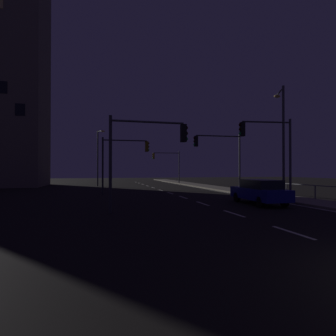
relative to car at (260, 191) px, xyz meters
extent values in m
plane|color=black|center=(-3.41, 5.67, -0.82)|extent=(112.00, 112.00, 0.00)
cube|color=gray|center=(3.61, 5.67, -0.75)|extent=(2.81, 77.00, 0.14)
cube|color=silver|center=(-3.41, -6.83, -0.82)|extent=(0.14, 2.00, 0.01)
cube|color=silver|center=(-3.41, -2.83, -0.82)|extent=(0.14, 2.00, 0.01)
cube|color=silver|center=(-3.41, 1.17, -0.82)|extent=(0.14, 2.00, 0.01)
cube|color=silver|center=(-3.41, 5.17, -0.82)|extent=(0.14, 2.00, 0.01)
cube|color=silver|center=(-3.41, 9.17, -0.82)|extent=(0.14, 2.00, 0.01)
cube|color=silver|center=(-3.41, 13.17, -0.82)|extent=(0.14, 2.00, 0.01)
cube|color=silver|center=(-3.41, 17.17, -0.82)|extent=(0.14, 2.00, 0.01)
cube|color=silver|center=(-3.41, 21.17, -0.82)|extent=(0.14, 2.00, 0.01)
cube|color=silver|center=(-3.41, 25.17, -0.82)|extent=(0.14, 2.00, 0.01)
cube|color=silver|center=(-3.41, 29.17, -0.82)|extent=(0.14, 2.00, 0.01)
cube|color=silver|center=(-3.41, 33.17, -0.82)|extent=(0.14, 2.00, 0.01)
cube|color=silver|center=(1.96, 10.67, -0.82)|extent=(0.14, 53.00, 0.01)
cube|color=navy|center=(0.00, 0.07, -0.15)|extent=(2.01, 4.47, 0.70)
cube|color=#1E2328|center=(-0.01, -0.18, 0.47)|extent=(1.71, 2.53, 0.55)
cylinder|color=black|center=(-0.74, 1.51, -0.50)|extent=(0.25, 0.65, 0.64)
cylinder|color=black|center=(0.86, 1.44, -0.50)|extent=(0.25, 0.65, 0.64)
cylinder|color=black|center=(-0.86, -1.31, -0.50)|extent=(0.25, 0.65, 0.64)
cylinder|color=black|center=(0.74, -1.37, -0.50)|extent=(0.25, 0.65, 0.64)
cylinder|color=#4C4C51|center=(2.63, 25.66, 1.87)|extent=(0.16, 0.16, 5.11)
cylinder|color=#38383D|center=(0.56, 25.85, 4.18)|extent=(4.15, 0.51, 0.11)
cube|color=olive|center=(-1.51, 26.05, 3.65)|extent=(0.31, 0.37, 0.95)
sphere|color=black|center=(-1.66, 26.07, 3.95)|extent=(0.20, 0.20, 0.20)
sphere|color=black|center=(-1.66, 26.07, 3.65)|extent=(0.20, 0.20, 0.20)
sphere|color=#19D84C|center=(-1.66, 26.07, 3.35)|extent=(0.20, 0.20, 0.20)
cylinder|color=#2D3033|center=(-9.62, 9.19, 1.74)|extent=(0.16, 0.16, 5.13)
cylinder|color=#38383D|center=(-7.66, 9.07, 4.05)|extent=(3.93, 0.34, 0.11)
cube|color=olive|center=(-5.70, 8.96, 3.53)|extent=(0.30, 0.36, 0.95)
sphere|color=black|center=(-5.54, 8.95, 3.83)|extent=(0.20, 0.20, 0.20)
sphere|color=black|center=(-5.54, 8.95, 3.53)|extent=(0.20, 0.20, 0.20)
sphere|color=#19D84C|center=(-5.54, 8.95, 3.23)|extent=(0.20, 0.20, 0.20)
cylinder|color=#4C4C51|center=(2.82, 0.56, 2.10)|extent=(0.16, 0.16, 5.56)
cylinder|color=#38383D|center=(1.12, 0.81, 4.63)|extent=(3.41, 0.60, 0.11)
cube|color=black|center=(-0.58, 1.06, 4.11)|extent=(0.33, 0.38, 0.95)
sphere|color=black|center=(-0.73, 1.08, 4.41)|extent=(0.20, 0.20, 0.20)
sphere|color=black|center=(-0.73, 1.08, 4.11)|extent=(0.20, 0.20, 0.20)
sphere|color=#19D84C|center=(-0.73, 1.08, 3.81)|extent=(0.20, 0.20, 0.20)
cylinder|color=#38383D|center=(-9.35, -1.14, 1.64)|extent=(0.16, 0.16, 4.92)
cylinder|color=#4C4C51|center=(-7.43, -1.20, 3.85)|extent=(3.83, 0.23, 0.11)
cube|color=black|center=(-5.52, -1.25, 3.33)|extent=(0.29, 0.35, 0.95)
sphere|color=black|center=(-5.37, -1.26, 3.63)|extent=(0.20, 0.20, 0.20)
sphere|color=black|center=(-5.37, -1.26, 3.33)|extent=(0.20, 0.20, 0.20)
sphere|color=#19D84C|center=(-5.37, -1.26, 3.03)|extent=(0.20, 0.20, 0.20)
cylinder|color=#4C4C51|center=(2.57, 6.76, 2.01)|extent=(0.16, 0.16, 5.38)
cylinder|color=#2D3033|center=(0.49, 6.89, 4.45)|extent=(4.17, 0.38, 0.11)
cube|color=black|center=(-1.60, 7.03, 3.93)|extent=(0.30, 0.36, 0.95)
sphere|color=black|center=(-1.75, 7.04, 4.23)|extent=(0.20, 0.20, 0.20)
sphere|color=black|center=(-1.75, 7.04, 3.93)|extent=(0.20, 0.20, 0.20)
sphere|color=#19D84C|center=(-1.75, 7.04, 3.63)|extent=(0.20, 0.20, 0.20)
cylinder|color=#4C4C51|center=(3.35, 1.88, 3.48)|extent=(0.18, 0.18, 8.33)
cylinder|color=#2D3033|center=(3.74, 2.73, 7.50)|extent=(0.88, 1.73, 0.10)
ellipsoid|color=#F9D172|center=(4.13, 3.57, 7.40)|extent=(0.56, 0.36, 0.24)
cylinder|color=#38383D|center=(-10.16, 22.15, 3.00)|extent=(0.18, 0.18, 7.64)
cylinder|color=#4C4C51|center=(-9.83, 21.47, 6.67)|extent=(0.73, 1.40, 0.10)
ellipsoid|color=#F9D172|center=(-9.51, 20.80, 6.57)|extent=(0.56, 0.36, 0.24)
cylinder|color=#59595E|center=(4.87, 0.53, -0.21)|extent=(0.09, 0.09, 0.95)
cylinder|color=#59595E|center=(4.87, 3.41, -0.21)|extent=(0.09, 0.09, 0.95)
cylinder|color=#59595E|center=(4.87, 6.28, -0.21)|extent=(0.09, 0.09, 0.95)
cube|color=black|center=(-19.35, 20.62, 8.80)|extent=(1.10, 0.06, 1.50)
cube|color=black|center=(-21.30, 20.62, 11.40)|extent=(1.10, 0.06, 1.50)
camera|label=1|loc=(-9.85, -14.31, 1.32)|focal=27.42mm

